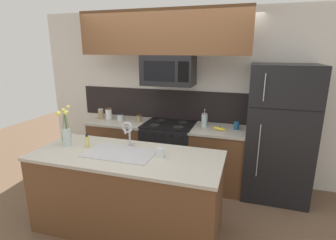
{
  "coord_description": "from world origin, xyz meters",
  "views": [
    {
      "loc": [
        1.12,
        -2.75,
        2.02
      ],
      "look_at": [
        0.18,
        0.27,
        1.16
      ],
      "focal_mm": 28.0,
      "sensor_mm": 36.0,
      "label": 1
    }
  ],
  "objects_px": {
    "storage_jar_squat": "(139,118)",
    "flower_vase": "(66,133)",
    "stove_range": "(169,152)",
    "storage_jar_medium": "(109,113)",
    "storage_jar_tall": "(101,114)",
    "dish_soap_bottle": "(87,142)",
    "french_press": "(204,120)",
    "microwave": "(169,70)",
    "refrigerator": "(278,133)",
    "storage_jar_short": "(120,117)",
    "banana_bunch": "(220,129)",
    "sink_faucet": "(128,131)",
    "drinking_glass": "(161,152)",
    "coffee_tin": "(236,126)"
  },
  "relations": [
    {
      "from": "storage_jar_medium",
      "to": "coffee_tin",
      "type": "distance_m",
      "value": 2.04
    },
    {
      "from": "sink_faucet",
      "to": "drinking_glass",
      "type": "bearing_deg",
      "value": -20.4
    },
    {
      "from": "stove_range",
      "to": "storage_jar_medium",
      "type": "distance_m",
      "value": 1.17
    },
    {
      "from": "storage_jar_short",
      "to": "coffee_tin",
      "type": "height_order",
      "value": "same"
    },
    {
      "from": "storage_jar_tall",
      "to": "banana_bunch",
      "type": "relative_size",
      "value": 0.88
    },
    {
      "from": "refrigerator",
      "to": "flower_vase",
      "type": "bearing_deg",
      "value": -153.52
    },
    {
      "from": "flower_vase",
      "to": "stove_range",
      "type": "bearing_deg",
      "value": 53.12
    },
    {
      "from": "storage_jar_short",
      "to": "banana_bunch",
      "type": "distance_m",
      "value": 1.59
    },
    {
      "from": "stove_range",
      "to": "coffee_tin",
      "type": "bearing_deg",
      "value": 2.89
    },
    {
      "from": "storage_jar_short",
      "to": "french_press",
      "type": "bearing_deg",
      "value": 2.55
    },
    {
      "from": "stove_range",
      "to": "storage_jar_tall",
      "type": "xyz_separation_m",
      "value": [
        -1.17,
        -0.0,
        0.53
      ]
    },
    {
      "from": "stove_range",
      "to": "sink_faucet",
      "type": "bearing_deg",
      "value": -99.89
    },
    {
      "from": "microwave",
      "to": "dish_soap_bottle",
      "type": "distance_m",
      "value": 1.52
    },
    {
      "from": "storage_jar_tall",
      "to": "refrigerator",
      "type": "bearing_deg",
      "value": 0.46
    },
    {
      "from": "dish_soap_bottle",
      "to": "sink_faucet",
      "type": "bearing_deg",
      "value": 19.11
    },
    {
      "from": "stove_range",
      "to": "storage_jar_medium",
      "type": "bearing_deg",
      "value": 178.2
    },
    {
      "from": "drinking_glass",
      "to": "french_press",
      "type": "bearing_deg",
      "value": 79.0
    },
    {
      "from": "french_press",
      "to": "storage_jar_medium",
      "type": "bearing_deg",
      "value": -179.01
    },
    {
      "from": "coffee_tin",
      "to": "flower_vase",
      "type": "relative_size",
      "value": 0.24
    },
    {
      "from": "microwave",
      "to": "storage_jar_squat",
      "type": "relative_size",
      "value": 7.07
    },
    {
      "from": "storage_jar_short",
      "to": "flower_vase",
      "type": "xyz_separation_m",
      "value": [
        -0.08,
        -1.2,
        0.1
      ]
    },
    {
      "from": "storage_jar_short",
      "to": "banana_bunch",
      "type": "height_order",
      "value": "storage_jar_short"
    },
    {
      "from": "storage_jar_medium",
      "to": "dish_soap_bottle",
      "type": "xyz_separation_m",
      "value": [
        0.41,
        -1.22,
        -0.02
      ]
    },
    {
      "from": "storage_jar_short",
      "to": "french_press",
      "type": "xyz_separation_m",
      "value": [
        1.35,
        0.06,
        0.04
      ]
    },
    {
      "from": "french_press",
      "to": "microwave",
      "type": "bearing_deg",
      "value": -171.3
    },
    {
      "from": "storage_jar_tall",
      "to": "flower_vase",
      "type": "distance_m",
      "value": 1.23
    },
    {
      "from": "stove_range",
      "to": "refrigerator",
      "type": "distance_m",
      "value": 1.62
    },
    {
      "from": "refrigerator",
      "to": "drinking_glass",
      "type": "relative_size",
      "value": 18.16
    },
    {
      "from": "storage_jar_squat",
      "to": "coffee_tin",
      "type": "bearing_deg",
      "value": 0.75
    },
    {
      "from": "drinking_glass",
      "to": "banana_bunch",
      "type": "bearing_deg",
      "value": 67.05
    },
    {
      "from": "stove_range",
      "to": "banana_bunch",
      "type": "height_order",
      "value": "banana_bunch"
    },
    {
      "from": "sink_faucet",
      "to": "flower_vase",
      "type": "height_order",
      "value": "flower_vase"
    },
    {
      "from": "dish_soap_bottle",
      "to": "coffee_tin",
      "type": "bearing_deg",
      "value": 37.32
    },
    {
      "from": "dish_soap_bottle",
      "to": "drinking_glass",
      "type": "relative_size",
      "value": 1.63
    },
    {
      "from": "refrigerator",
      "to": "banana_bunch",
      "type": "bearing_deg",
      "value": -174.17
    },
    {
      "from": "stove_range",
      "to": "refrigerator",
      "type": "xyz_separation_m",
      "value": [
        1.55,
        0.02,
        0.46
      ]
    },
    {
      "from": "storage_jar_tall",
      "to": "storage_jar_squat",
      "type": "height_order",
      "value": "storage_jar_tall"
    },
    {
      "from": "banana_bunch",
      "to": "coffee_tin",
      "type": "relative_size",
      "value": 1.73
    },
    {
      "from": "dish_soap_bottle",
      "to": "banana_bunch",
      "type": "bearing_deg",
      "value": 38.87
    },
    {
      "from": "storage_jar_tall",
      "to": "dish_soap_bottle",
      "type": "distance_m",
      "value": 1.3
    },
    {
      "from": "refrigerator",
      "to": "storage_jar_tall",
      "type": "bearing_deg",
      "value": -179.54
    },
    {
      "from": "storage_jar_short",
      "to": "sink_faucet",
      "type": "height_order",
      "value": "sink_faucet"
    },
    {
      "from": "refrigerator",
      "to": "storage_jar_medium",
      "type": "distance_m",
      "value": 2.6
    },
    {
      "from": "storage_jar_short",
      "to": "microwave",
      "type": "bearing_deg",
      "value": -1.48
    },
    {
      "from": "dish_soap_bottle",
      "to": "refrigerator",
      "type": "bearing_deg",
      "value": 28.97
    },
    {
      "from": "microwave",
      "to": "storage_jar_short",
      "type": "height_order",
      "value": "microwave"
    },
    {
      "from": "microwave",
      "to": "flower_vase",
      "type": "xyz_separation_m",
      "value": [
        -0.9,
        -1.18,
        -0.66
      ]
    },
    {
      "from": "storage_jar_squat",
      "to": "dish_soap_bottle",
      "type": "bearing_deg",
      "value": -96.0
    },
    {
      "from": "storage_jar_squat",
      "to": "flower_vase",
      "type": "relative_size",
      "value": 0.23
    },
    {
      "from": "storage_jar_medium",
      "to": "french_press",
      "type": "distance_m",
      "value": 1.57
    }
  ]
}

